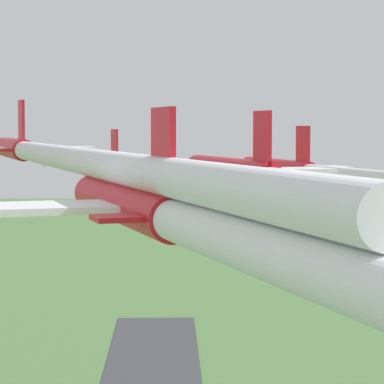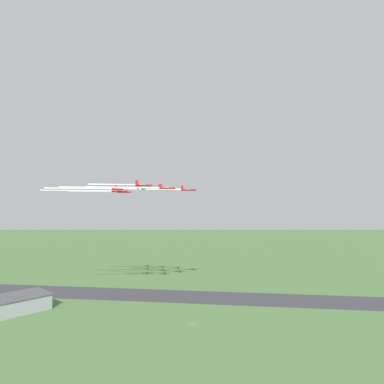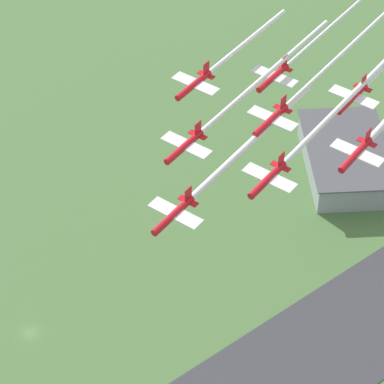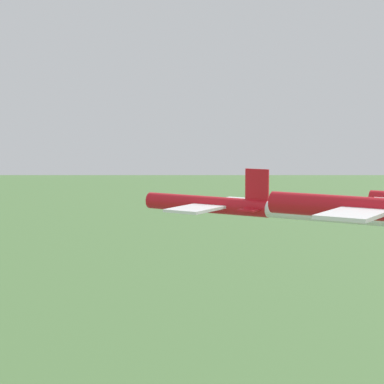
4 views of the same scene
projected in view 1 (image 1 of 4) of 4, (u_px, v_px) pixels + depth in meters
The scene contains 7 objects.
jet_0 at pixel (104, 164), 75.14m from camera, with size 9.63×9.50×3.60m.
jet_1 at pixel (14, 148), 57.58m from camera, with size 9.63×9.50×3.60m.
jet_2 at pixel (279, 168), 63.15m from camera, with size 9.63×9.50×3.60m.
jet_4 at pixel (232, 170), 45.66m from camera, with size 9.63×9.50×3.60m.
jet_7 at pixel (129, 203), 28.23m from camera, with size 9.63×9.50×3.60m.
smoke_trail_0 at pixel (195, 181), 51.56m from camera, with size 31.26×26.45×1.23m.
smoke_trail_1 at pixel (96, 164), 32.94m from camera, with size 32.84×27.74×1.05m.
Camera 1 is at (11.06, -95.17, 77.19)m, focal length 85.00 mm.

